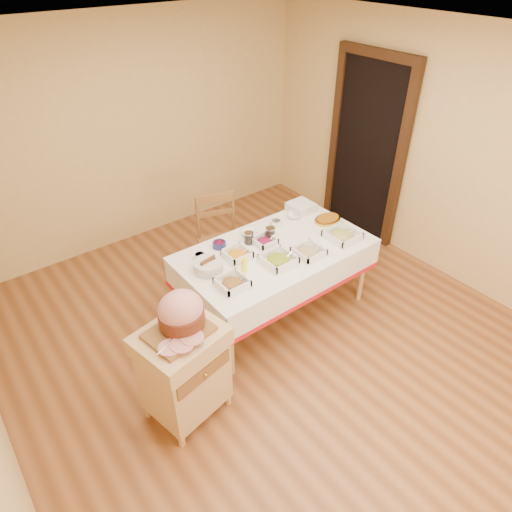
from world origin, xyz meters
The scene contains 23 objects.
room_shell centered at (0.00, 0.00, 1.30)m, with size 5.00×5.00×5.00m.
doorway centered at (2.20, 0.90, 1.11)m, with size 0.09×1.10×2.20m.
dining_table centered at (0.30, 0.30, 0.60)m, with size 1.82×1.02×0.76m.
butcher_cart centered at (-1.02, -0.22, 0.48)m, with size 0.69×0.61×0.85m.
dining_chair centered at (0.17, 1.04, 0.52)m, with size 0.56×0.55×1.00m.
ham_on_board centered at (-0.97, -0.18, 0.98)m, with size 0.47×0.45×0.31m.
serving_dish_a centered at (-0.34, 0.09, 0.79)m, with size 0.24×0.24×0.11m.
serving_dish_b centered at (0.17, 0.10, 0.80)m, with size 0.28×0.28×0.11m.
serving_dish_c centered at (0.48, 0.04, 0.79)m, with size 0.25×0.25×0.10m.
serving_dish_d centered at (0.93, 0.04, 0.80)m, with size 0.29×0.29×0.11m.
serving_dish_e centered at (-0.07, 0.40, 0.79)m, with size 0.24×0.22×0.11m.
serving_dish_f centered at (0.27, 0.43, 0.79)m, with size 0.21×0.20×0.09m.
small_bowl_left centered at (-0.35, 0.59, 0.79)m, with size 0.11×0.11×0.05m.
small_bowl_mid centered at (-0.10, 0.64, 0.79)m, with size 0.13×0.13×0.05m.
small_bowl_right centered at (0.57, 0.62, 0.79)m, with size 0.12×0.12×0.06m.
bowl_white_imported centered at (0.25, 0.62, 0.78)m, with size 0.17×0.17×0.04m, color silver.
bowl_small_imported centered at (0.82, 0.63, 0.78)m, with size 0.15×0.15×0.05m, color silver.
preserve_jar_left centered at (0.16, 0.53, 0.81)m, with size 0.09×0.09×0.12m.
preserve_jar_right centered at (0.37, 0.47, 0.81)m, with size 0.09×0.09×0.12m.
mustard_bottle centered at (-0.14, 0.19, 0.83)m, with size 0.05×0.05×0.16m.
bread_basket centered at (-0.38, 0.39, 0.81)m, with size 0.26×0.26×0.11m.
plate_stack centered at (0.98, 0.69, 0.80)m, with size 0.25×0.25×0.09m.
brass_platter centered at (1.05, 0.37, 0.78)m, with size 0.30×0.22×0.04m.
Camera 1 is at (-2.01, -2.39, 3.16)m, focal length 32.00 mm.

